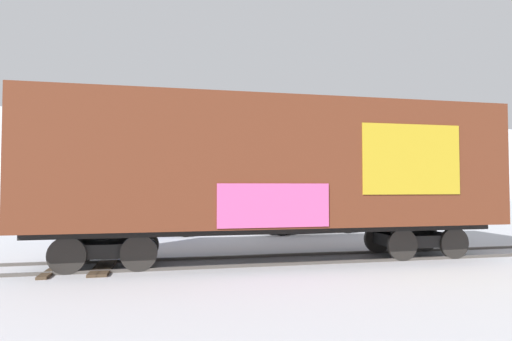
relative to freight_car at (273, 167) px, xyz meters
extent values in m
plane|color=#B2B5BC|center=(1.00, 0.00, -2.71)|extent=(260.00, 260.00, 0.00)
cube|color=#4C4742|center=(-0.05, -0.72, -2.67)|extent=(59.89, 3.85, 0.08)
cube|color=#4C4742|center=(0.04, 0.72, -2.67)|extent=(59.89, 3.85, 0.08)
cube|color=#423323|center=(-4.48, 0.28, -2.68)|extent=(0.40, 2.51, 0.07)
cube|color=#423323|center=(-5.79, 0.37, -2.68)|extent=(0.40, 2.51, 0.07)
cube|color=#423323|center=(-4.70, 0.30, -2.68)|extent=(0.40, 2.51, 0.07)
cube|color=#5B2B19|center=(0.00, 0.00, 0.08)|extent=(13.33, 3.89, 3.46)
cube|color=#2D2823|center=(0.00, 0.00, 1.93)|extent=(12.51, 1.18, 0.24)
cube|color=#B2931E|center=(3.39, -1.76, 0.17)|extent=(2.89, 0.21, 1.90)
cube|color=#CC4C8C|center=(-0.45, -1.53, -1.04)|extent=(2.88, 0.21, 1.10)
cube|color=black|center=(0.00, 0.00, -1.75)|extent=(12.98, 2.49, 0.20)
cube|color=black|center=(-4.52, 0.29, -2.20)|extent=(2.18, 1.51, 0.36)
cylinder|color=black|center=(-5.41, -0.38, -2.25)|extent=(0.93, 0.18, 0.92)
cylinder|color=black|center=(-5.32, 1.06, -2.25)|extent=(0.93, 0.18, 0.92)
cylinder|color=black|center=(-3.71, -0.49, -2.25)|extent=(0.93, 0.18, 0.92)
cylinder|color=black|center=(-3.62, 0.95, -2.25)|extent=(0.93, 0.18, 0.92)
cube|color=black|center=(4.51, -0.28, -2.20)|extent=(2.18, 1.51, 0.36)
cylinder|color=black|center=(3.62, -0.94, -2.25)|extent=(0.93, 0.18, 0.92)
cylinder|color=black|center=(3.71, 0.49, -2.25)|extent=(0.93, 0.18, 0.92)
cylinder|color=black|center=(5.31, -1.05, -2.25)|extent=(0.93, 0.18, 0.92)
cylinder|color=black|center=(5.40, 0.39, -2.25)|extent=(0.93, 0.18, 0.92)
cylinder|color=silver|center=(10.93, 13.79, 1.30)|extent=(0.12, 0.12, 8.02)
sphere|color=#D8CC66|center=(10.93, 13.79, 5.39)|extent=(0.18, 0.18, 0.18)
cube|color=#14662D|center=(10.42, 13.13, 4.70)|extent=(0.96, 1.25, 1.01)
cube|color=white|center=(10.19, 12.82, 4.70)|extent=(0.50, 0.64, 1.01)
cube|color=silver|center=(1.00, 67.60, 3.32)|extent=(149.41, 42.57, 12.06)
cube|color=#9E9384|center=(-19.95, 54.82, 11.08)|extent=(4.55, 3.66, 3.47)
cube|color=brown|center=(42.91, 54.82, 10.78)|extent=(5.24, 4.78, 2.87)
cube|color=#8C725B|center=(-17.56, 54.82, 10.70)|extent=(6.89, 4.22, 2.70)
cone|color=#193D23|center=(5.30, 57.17, 11.66)|extent=(2.32, 2.32, 4.63)
cone|color=#193D23|center=(42.93, 52.48, 11.57)|extent=(2.22, 2.22, 4.44)
cone|color=#193D23|center=(9.56, 59.88, 10.90)|extent=(1.55, 1.55, 3.11)
cube|color=navy|center=(-3.33, 7.27, -2.02)|extent=(4.48, 1.89, 0.74)
cube|color=#2D333D|center=(-3.42, 7.27, -1.34)|extent=(2.13, 1.64, 0.61)
cylinder|color=black|center=(-1.80, 8.05, -2.39)|extent=(0.65, 0.24, 0.64)
cylinder|color=black|center=(-1.85, 6.39, -2.39)|extent=(0.65, 0.24, 0.64)
cylinder|color=black|center=(-4.81, 8.14, -2.39)|extent=(0.65, 0.24, 0.64)
cylinder|color=black|center=(-4.86, 6.48, -2.39)|extent=(0.65, 0.24, 0.64)
cube|color=black|center=(3.78, 6.62, -2.08)|extent=(4.85, 2.13, 0.63)
cube|color=#2D333D|center=(3.48, 6.60, -1.40)|extent=(2.52, 1.82, 0.73)
cylinder|color=black|center=(5.34, 7.60, -2.39)|extent=(0.65, 0.25, 0.64)
cylinder|color=black|center=(5.44, 5.81, -2.39)|extent=(0.65, 0.25, 0.64)
cylinder|color=black|center=(2.11, 7.43, -2.39)|extent=(0.65, 0.25, 0.64)
cylinder|color=black|center=(2.21, 5.64, -2.39)|extent=(0.65, 0.25, 0.64)
camera|label=1|loc=(-3.64, -11.43, -0.55)|focal=29.09mm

